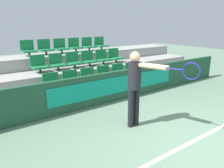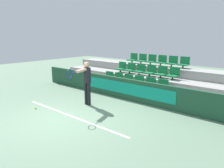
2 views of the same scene
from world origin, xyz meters
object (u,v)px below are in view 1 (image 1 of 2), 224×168
object	(u,v)px
stadium_chair_13	(45,48)
stadium_chair_16	(88,45)
stadium_chair_2	(89,78)
stadium_chair_17	(101,44)
stadium_chair_4	(119,73)
stadium_chair_8	(74,61)
stadium_chair_5	(133,71)
stadium_chair_7	(57,63)
stadium_chair_9	(89,59)
stadium_chair_3	(105,75)
stadium_chair_14	(61,47)
stadium_chair_11	(115,56)
stadium_chair_10	(102,58)
stadium_chair_6	(39,65)
stadium_chair_15	(75,46)
tennis_player	(137,82)
stadium_chair_0	(52,84)
stadium_chair_1	(72,81)
stadium_chair_12	(28,49)

from	to	relation	value
stadium_chair_13	stadium_chair_16	xyz separation A→B (m)	(1.74, 0.00, 0.00)
stadium_chair_2	stadium_chair_17	xyz separation A→B (m)	(1.74, 2.03, 0.76)
stadium_chair_4	stadium_chair_8	bearing A→B (deg)	138.90
stadium_chair_5	stadium_chair_2	bearing A→B (deg)	180.00
stadium_chair_16	stadium_chair_4	bearing A→B (deg)	-90.00
stadium_chair_7	stadium_chair_13	size ratio (longest dim) A/B	1.00
stadium_chair_9	stadium_chair_7	bearing A→B (deg)	180.00
stadium_chair_17	stadium_chair_13	bearing A→B (deg)	180.00
stadium_chair_3	stadium_chair_14	world-z (taller)	stadium_chair_14
stadium_chair_11	stadium_chair_13	distance (m)	2.56
stadium_chair_9	stadium_chair_10	xyz separation A→B (m)	(0.58, 0.00, 0.00)
stadium_chair_6	stadium_chair_4	bearing A→B (deg)	-23.57
stadium_chair_6	stadium_chair_15	distance (m)	2.05
stadium_chair_2	tennis_player	size ratio (longest dim) A/B	0.31
stadium_chair_3	stadium_chair_7	size ratio (longest dim) A/B	1.00
stadium_chair_11	tennis_player	size ratio (longest dim) A/B	0.31
stadium_chair_2	stadium_chair_7	size ratio (longest dim) A/B	1.00
stadium_chair_10	stadium_chair_16	size ratio (longest dim) A/B	1.00
stadium_chair_11	tennis_player	xyz separation A→B (m)	(-1.92, -3.34, 0.03)
stadium_chair_2	stadium_chair_13	bearing A→B (deg)	105.99
stadium_chair_0	stadium_chair_15	size ratio (longest dim) A/B	1.00
stadium_chair_4	stadium_chair_6	size ratio (longest dim) A/B	1.00
stadium_chair_10	stadium_chair_1	bearing A→B (deg)	-149.82
stadium_chair_9	stadium_chair_11	distance (m)	1.16
stadium_chair_15	stadium_chair_17	size ratio (longest dim) A/B	1.00
stadium_chair_0	stadium_chair_11	xyz separation A→B (m)	(2.90, 1.01, 0.38)
stadium_chair_16	stadium_chair_13	bearing A→B (deg)	180.00
stadium_chair_10	stadium_chair_12	bearing A→B (deg)	156.43
stadium_chair_15	tennis_player	world-z (taller)	tennis_player
stadium_chair_5	stadium_chair_17	xyz separation A→B (m)	(0.00, 2.03, 0.76)
stadium_chair_5	stadium_chair_12	bearing A→B (deg)	145.09
stadium_chair_5	stadium_chair_16	bearing A→B (deg)	105.99
stadium_chair_10	stadium_chair_14	distance (m)	1.59
stadium_chair_4	stadium_chair_8	size ratio (longest dim) A/B	1.00
stadium_chair_17	tennis_player	distance (m)	4.77
stadium_chair_3	stadium_chair_1	bearing A→B (deg)	180.00
stadium_chair_12	stadium_chair_4	bearing A→B (deg)	-41.10
stadium_chair_4	stadium_chair_10	world-z (taller)	stadium_chair_10
stadium_chair_2	tennis_player	world-z (taller)	tennis_player
stadium_chair_0	stadium_chair_6	size ratio (longest dim) A/B	1.00
stadium_chair_10	stadium_chair_17	xyz separation A→B (m)	(0.58, 1.01, 0.38)
stadium_chair_8	stadium_chair_15	world-z (taller)	stadium_chair_15
stadium_chair_5	tennis_player	bearing A→B (deg)	-129.44
stadium_chair_4	stadium_chair_11	xyz separation A→B (m)	(0.58, 1.01, 0.38)
stadium_chair_7	stadium_chair_11	bearing A→B (deg)	0.00
stadium_chair_1	stadium_chair_15	world-z (taller)	stadium_chair_15
stadium_chair_3	stadium_chair_14	distance (m)	2.24
stadium_chair_7	stadium_chair_8	size ratio (longest dim) A/B	1.00
stadium_chair_10	stadium_chair_15	bearing A→B (deg)	119.82
stadium_chair_16	stadium_chair_17	size ratio (longest dim) A/B	1.00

